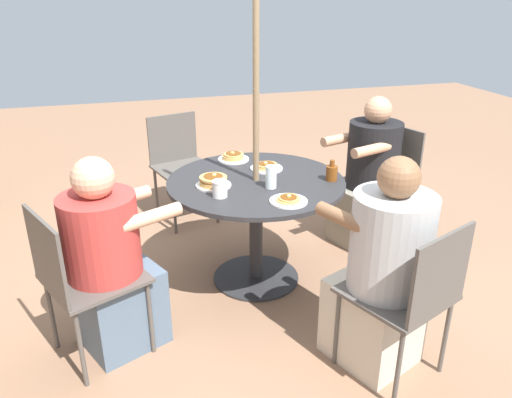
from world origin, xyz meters
name	(u,v)px	position (x,y,z in m)	size (l,w,h in m)	color
ground_plane	(256,278)	(0.00, 0.00, 0.00)	(12.00, 12.00, 0.00)	#8C664C
patio_table	(256,200)	(0.00, 0.00, 0.58)	(1.11, 1.11, 0.71)	#28282B
umbrella_pole	(256,128)	(0.00, 0.00, 1.05)	(0.04, 0.04, 2.10)	#846B4C
patio_chair_north	(78,275)	(-0.50, 1.07, 0.51)	(0.59, 0.59, 0.86)	#514C47
diner_north	(111,266)	(-0.43, 0.91, 0.49)	(0.55, 0.62, 1.09)	slate
patio_chair_east	(412,292)	(-1.09, -0.45, 0.51)	(0.58, 0.58, 0.86)	#514C47
diner_east	(382,276)	(-0.93, -0.38, 0.51)	(0.58, 0.53, 1.14)	beige
patio_chair_south	(385,175)	(0.36, -1.13, 0.51)	(0.56, 0.56, 0.86)	#514C47
diner_south	(369,180)	(0.30, -0.96, 0.50)	(0.51, 0.59, 1.12)	gray
patio_chair_west	(180,160)	(1.13, 0.33, 0.51)	(0.55, 0.55, 0.86)	#514C47
pancake_plate_a	(213,182)	(-0.03, 0.28, 0.74)	(0.21, 0.21, 0.08)	white
pancake_plate_b	(266,167)	(0.17, -0.12, 0.73)	(0.21, 0.21, 0.05)	white
pancake_plate_c	(289,200)	(-0.38, -0.08, 0.73)	(0.21, 0.21, 0.04)	white
pancake_plate_d	(233,157)	(0.41, 0.05, 0.74)	(0.21, 0.21, 0.06)	white
syrup_bottle	(332,172)	(-0.13, -0.45, 0.77)	(0.09, 0.07, 0.13)	brown
coffee_cup	(220,189)	(-0.20, 0.27, 0.76)	(0.09, 0.09, 0.10)	white
drinking_glass_a	(271,177)	(-0.15, -0.05, 0.78)	(0.07, 0.07, 0.14)	silver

